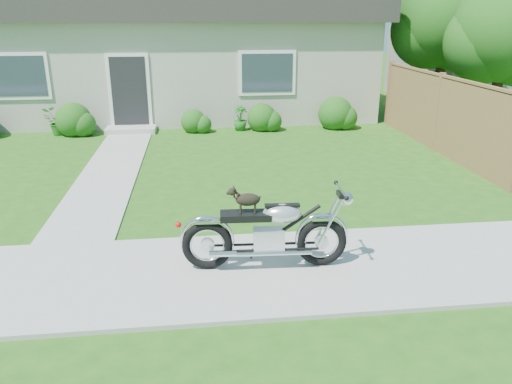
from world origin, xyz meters
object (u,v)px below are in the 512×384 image
at_px(fence, 438,112).
at_px(potted_plant_right, 240,118).
at_px(potted_plant_left, 57,122).
at_px(motorcycle_with_dog, 269,232).
at_px(tree_near, 511,35).
at_px(tree_far, 451,23).
at_px(house, 182,48).

relative_size(fence, potted_plant_right, 9.24).
distance_m(potted_plant_left, motorcycle_with_dog, 9.77).
bearing_deg(fence, tree_near, 27.43).
xyz_separation_m(tree_far, potted_plant_right, (-6.63, -0.99, -2.62)).
bearing_deg(tree_near, fence, -152.57).
xyz_separation_m(fence, potted_plant_left, (-9.81, 2.80, -0.56)).
height_order(fence, motorcycle_with_dog, fence).
relative_size(house, motorcycle_with_dog, 5.66).
bearing_deg(potted_plant_left, tree_near, -7.25).
bearing_deg(potted_plant_left, motorcycle_with_dog, -60.80).
distance_m(fence, potted_plant_right, 5.46).
relative_size(house, tree_near, 2.99).
relative_size(tree_near, potted_plant_right, 5.89).
bearing_deg(potted_plant_right, potted_plant_left, 180.00).
relative_size(fence, tree_far, 1.43).
bearing_deg(potted_plant_left, tree_far, 4.82).
height_order(house, tree_far, tree_far).
distance_m(fence, tree_near, 3.23).
xyz_separation_m(tree_far, potted_plant_left, (-11.79, -0.99, -2.60)).
distance_m(house, potted_plant_right, 4.22).
distance_m(house, fence, 8.96).
bearing_deg(fence, motorcycle_with_dog, -131.35).
bearing_deg(house, potted_plant_right, -64.35).
relative_size(tree_near, tree_far, 0.91).
height_order(fence, tree_far, tree_far).
distance_m(tree_far, potted_plant_right, 7.20).
bearing_deg(tree_far, potted_plant_right, -171.48).
distance_m(fence, potted_plant_left, 10.21).
distance_m(tree_near, potted_plant_right, 7.59).
height_order(house, tree_near, house).
bearing_deg(tree_near, potted_plant_right, 167.57).
xyz_separation_m(tree_near, tree_far, (-0.42, 2.55, 0.27)).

